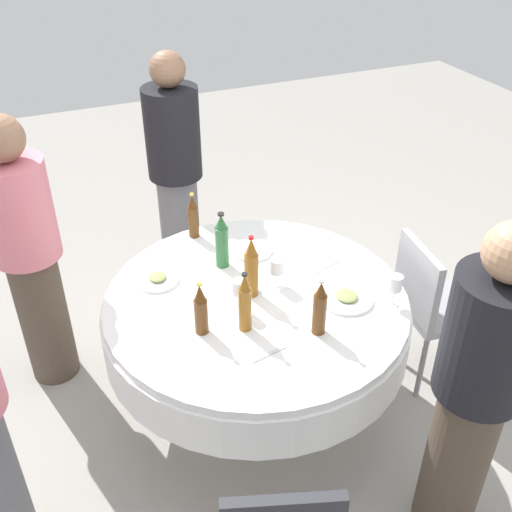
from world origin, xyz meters
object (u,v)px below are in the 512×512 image
(plate_south, at_px, (158,279))
(person_front, at_px, (476,390))
(wine_glass_east, at_px, (238,289))
(bottle_brown_front, at_px, (201,310))
(plate_right, at_px, (252,250))
(chair_north, at_px, (430,301))
(wine_glass_inner, at_px, (396,284))
(bottle_amber_far, at_px, (251,268))
(dining_table, at_px, (256,320))
(person_inner, at_px, (28,253))
(bottle_brown_west, at_px, (193,217))
(person_far, at_px, (176,172))
(wine_glass_rear, at_px, (277,267))
(plate_outer, at_px, (346,298))
(bottle_brown_inner, at_px, (320,308))
(bottle_amber_east, at_px, (245,303))
(bottle_green_rear, at_px, (222,241))

(plate_south, bearing_deg, person_front, 36.08)
(wine_glass_east, bearing_deg, bottle_brown_front, -67.71)
(plate_right, xyz_separation_m, chair_north, (0.50, 0.82, -0.23))
(wine_glass_inner, relative_size, wine_glass_east, 1.01)
(wine_glass_east, bearing_deg, bottle_amber_far, 129.93)
(dining_table, distance_m, person_inner, 1.21)
(bottle_brown_front, relative_size, wine_glass_east, 1.65)
(bottle_brown_west, bearing_deg, wine_glass_inner, 35.14)
(plate_south, relative_size, person_far, 0.13)
(bottle_brown_west, distance_m, plate_south, 0.47)
(wine_glass_east, bearing_deg, plate_right, 149.85)
(wine_glass_rear, relative_size, plate_south, 0.70)
(wine_glass_inner, relative_size, person_inner, 0.10)
(bottle_brown_west, distance_m, person_far, 0.65)
(plate_outer, distance_m, plate_south, 0.93)
(person_inner, bearing_deg, plate_right, -70.66)
(bottle_brown_inner, distance_m, person_far, 1.63)
(plate_south, bearing_deg, wine_glass_rear, 64.51)
(bottle_amber_far, relative_size, plate_outer, 1.27)
(dining_table, height_order, plate_south, plate_south)
(bottle_amber_far, relative_size, chair_north, 0.37)
(person_front, xyz_separation_m, person_inner, (-1.64, -1.48, 0.01))
(chair_north, bearing_deg, wine_glass_rear, -94.75)
(plate_right, relative_size, person_inner, 0.14)
(bottle_brown_inner, distance_m, chair_north, 0.90)
(wine_glass_inner, height_order, plate_outer, wine_glass_inner)
(plate_south, bearing_deg, bottle_brown_inner, 40.54)
(bottle_amber_far, distance_m, bottle_brown_inner, 0.41)
(bottle_brown_west, height_order, bottle_brown_inner, bottle_brown_inner)
(wine_glass_rear, distance_m, plate_right, 0.33)
(bottle_brown_inner, relative_size, person_inner, 0.18)
(plate_right, bearing_deg, bottle_brown_west, -139.10)
(dining_table, bearing_deg, bottle_brown_front, -66.45)
(dining_table, bearing_deg, wine_glass_east, -64.11)
(plate_south, height_order, chair_north, chair_north)
(bottle_amber_east, height_order, person_far, person_far)
(plate_outer, height_order, chair_north, chair_north)
(wine_glass_east, xyz_separation_m, wine_glass_rear, (-0.11, 0.24, -0.01))
(wine_glass_east, distance_m, person_inner, 1.14)
(bottle_brown_front, xyz_separation_m, wine_glass_east, (-0.09, 0.21, -0.01))
(bottle_amber_east, height_order, wine_glass_inner, bottle_amber_east)
(bottle_brown_inner, distance_m, person_front, 0.70)
(bottle_green_rear, bearing_deg, person_front, 24.22)
(plate_outer, height_order, plate_south, same)
(person_far, bearing_deg, bottle_amber_far, -90.51)
(bottle_brown_inner, bearing_deg, dining_table, -155.68)
(wine_glass_east, xyz_separation_m, plate_outer, (0.14, 0.50, -0.10))
(bottle_green_rear, bearing_deg, wine_glass_east, -8.60)
(person_far, bearing_deg, bottle_green_rear, -93.07)
(person_inner, height_order, chair_north, person_inner)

